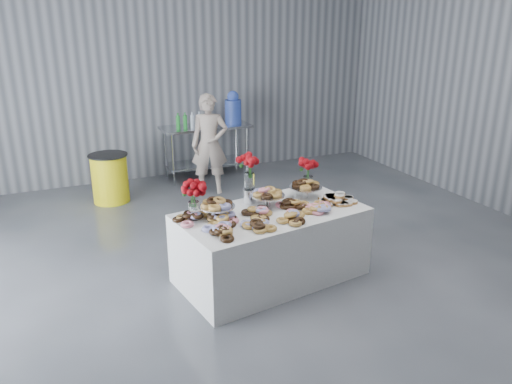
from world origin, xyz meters
The scene contains 16 objects.
ground centered at (0.00, 0.00, 0.00)m, with size 9.00×9.00×0.00m, color #3A3D42.
room_walls centered at (-0.27, 0.07, 2.64)m, with size 8.04×9.04×4.02m.
display_table centered at (0.19, 0.44, 0.38)m, with size 1.90×1.00×0.75m, color white.
prep_table centered at (0.71, 4.10, 0.62)m, with size 1.50×0.60×0.90m.
donut_mounds centered at (0.19, 0.39, 0.80)m, with size 1.80×0.80×0.09m, color #BB8D44, non-canonical shape.
cake_stand_left centered at (-0.37, 0.51, 0.89)m, with size 0.36×0.36×0.17m.
cake_stand_mid centered at (0.22, 0.60, 0.89)m, with size 0.36×0.36×0.17m.
cake_stand_right centered at (0.71, 0.67, 0.89)m, with size 0.36×0.36×0.17m.
danish_pile centered at (0.96, 0.41, 0.81)m, with size 0.48×0.48×0.11m, color silver, non-canonical shape.
bouquet_left centered at (-0.59, 0.58, 1.05)m, with size 0.26×0.26×0.42m.
bouquet_right centered at (0.84, 0.84, 1.05)m, with size 0.26×0.26×0.42m.
bouquet_center centered at (0.09, 0.78, 1.13)m, with size 0.26×0.26×0.57m.
water_jug centered at (1.21, 4.10, 1.15)m, with size 0.28×0.28×0.55m.
drink_bottles centered at (0.39, 4.00, 1.04)m, with size 0.54×0.08×0.27m, color #268C33, non-canonical shape.
person centered at (0.51, 3.32, 0.77)m, with size 0.56×0.37×1.55m, color #CC8C93.
trash_barrel centered at (-1.00, 3.51, 0.37)m, with size 0.57×0.57×0.73m.
Camera 1 is at (-1.87, -3.82, 2.63)m, focal length 35.00 mm.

